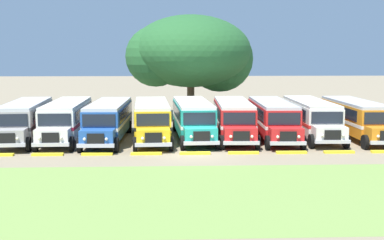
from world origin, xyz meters
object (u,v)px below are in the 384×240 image
object	(u,v)px
parked_bus_slot_5	(233,117)
parked_bus_slot_6	(273,118)
parked_bus_slot_3	(152,118)
parked_bus_slot_8	(356,117)
parked_bus_slot_4	(193,117)
parked_bus_slot_7	(311,117)
parked_bus_slot_0	(25,119)
broad_shade_tree	(192,52)
parked_bus_slot_2	(109,119)
parked_bus_slot_1	(67,118)

from	to	relation	value
parked_bus_slot_5	parked_bus_slot_6	xyz separation A→B (m)	(3.01, -0.24, 0.00)
parked_bus_slot_3	parked_bus_slot_5	xyz separation A→B (m)	(6.28, 0.40, 0.00)
parked_bus_slot_5	parked_bus_slot_6	bearing A→B (deg)	87.18
parked_bus_slot_6	parked_bus_slot_8	world-z (taller)	same
parked_bus_slot_4	parked_bus_slot_7	xyz separation A→B (m)	(9.23, 0.14, 0.00)
parked_bus_slot_5	parked_bus_slot_3	bearing A→B (deg)	-84.63
parked_bus_slot_0	broad_shade_tree	distance (m)	18.69
parked_bus_slot_8	parked_bus_slot_5	bearing A→B (deg)	-92.14
parked_bus_slot_0	broad_shade_tree	world-z (taller)	broad_shade_tree
parked_bus_slot_2	parked_bus_slot_4	size ratio (longest dim) A/B	1.00
parked_bus_slot_0	parked_bus_slot_6	distance (m)	18.84
parked_bus_slot_4	parked_bus_slot_5	distance (m)	3.12
parked_bus_slot_1	parked_bus_slot_4	distance (m)	9.64
parked_bus_slot_1	parked_bus_slot_6	bearing A→B (deg)	88.27
parked_bus_slot_1	parked_bus_slot_8	bearing A→B (deg)	88.38
parked_bus_slot_3	parked_bus_slot_6	size ratio (longest dim) A/B	1.00
parked_bus_slot_0	parked_bus_slot_4	bearing A→B (deg)	87.22
parked_bus_slot_0	parked_bus_slot_2	xyz separation A→B (m)	(6.31, -0.38, 0.00)
parked_bus_slot_7	parked_bus_slot_1	bearing A→B (deg)	-88.02
parked_bus_slot_2	parked_bus_slot_1	bearing A→B (deg)	-96.98
parked_bus_slot_0	parked_bus_slot_7	bearing A→B (deg)	87.09
parked_bus_slot_5	broad_shade_tree	distance (m)	13.41
parked_bus_slot_6	broad_shade_tree	distance (m)	14.54
parked_bus_slot_5	parked_bus_slot_4	bearing A→B (deg)	-89.28
parked_bus_slot_2	parked_bus_slot_3	size ratio (longest dim) A/B	1.00
parked_bus_slot_1	broad_shade_tree	distance (m)	16.61
parked_bus_slot_2	parked_bus_slot_6	bearing A→B (deg)	92.90
parked_bus_slot_3	parked_bus_slot_0	bearing A→B (deg)	-94.33
parked_bus_slot_0	parked_bus_slot_2	distance (m)	6.32
parked_bus_slot_6	parked_bus_slot_7	size ratio (longest dim) A/B	1.00
parked_bus_slot_6	broad_shade_tree	xyz separation A→B (m)	(-5.73, 12.39, 4.99)
parked_bus_slot_5	parked_bus_slot_8	size ratio (longest dim) A/B	1.00
parked_bus_slot_6	parked_bus_slot_5	bearing A→B (deg)	-93.37
parked_bus_slot_1	parked_bus_slot_2	size ratio (longest dim) A/B	1.00
parked_bus_slot_6	broad_shade_tree	world-z (taller)	broad_shade_tree
parked_bus_slot_1	parked_bus_slot_3	xyz separation A→B (m)	(6.48, -0.29, 0.00)
parked_bus_slot_4	broad_shade_tree	size ratio (longest dim) A/B	0.83
parked_bus_slot_2	parked_bus_slot_7	bearing A→B (deg)	94.20
parked_bus_slot_0	broad_shade_tree	size ratio (longest dim) A/B	0.83
parked_bus_slot_4	parked_bus_slot_6	world-z (taller)	same
parked_bus_slot_3	parked_bus_slot_7	bearing A→B (deg)	89.57
parked_bus_slot_4	parked_bus_slot_6	distance (m)	6.14
parked_bus_slot_3	parked_bus_slot_4	xyz separation A→B (m)	(3.16, 0.45, 0.00)
parked_bus_slot_3	broad_shade_tree	distance (m)	13.96
parked_bus_slot_1	parked_bus_slot_8	distance (m)	22.28
parked_bus_slot_4	parked_bus_slot_7	distance (m)	9.23
parked_bus_slot_0	parked_bus_slot_8	bearing A→B (deg)	85.93
broad_shade_tree	parked_bus_slot_6	bearing A→B (deg)	-65.18
parked_bus_slot_5	parked_bus_slot_8	distance (m)	9.53
parked_bus_slot_6	parked_bus_slot_4	bearing A→B (deg)	-91.57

